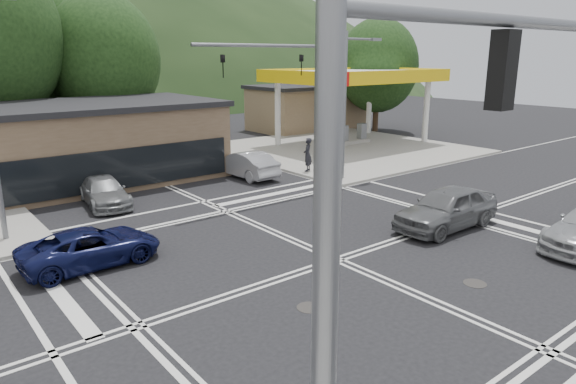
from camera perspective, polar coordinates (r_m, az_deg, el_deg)
ground at (r=17.79m, az=5.49°, el=-7.51°), size 120.00×120.00×0.00m
sidewalk_ne at (r=38.25m, az=6.13°, el=4.82°), size 16.00×16.00×0.15m
gas_station_canopy at (r=39.80m, az=7.40°, el=12.38°), size 12.32×8.34×5.75m
convenience_store at (r=48.65m, az=2.09°, el=9.24°), size 10.00×6.00×3.80m
tree_n_c at (r=37.86m, az=-19.84°, el=13.70°), size 7.60×7.60×10.87m
tree_n_e at (r=40.86m, az=-25.92°, el=14.06°), size 8.40×8.40×11.98m
tree_ne at (r=47.63m, az=9.94°, el=13.66°), size 7.20×7.20×9.99m
signal_mast_ne at (r=27.22m, az=4.32°, el=11.35°), size 11.65×0.30×8.00m
signal_mast_sw at (r=6.44m, az=16.22°, el=-0.67°), size 9.14×0.28×8.00m
car_blue_west at (r=18.29m, az=-21.04°, el=-5.73°), size 4.56×2.18×1.25m
car_grey_center at (r=21.54m, az=17.20°, el=-1.71°), size 4.97×2.04×1.69m
car_queue_a at (r=29.40m, az=-4.78°, el=3.11°), size 1.82×4.64×1.51m
car_queue_b at (r=34.00m, az=-16.38°, el=4.28°), size 2.25×4.91×1.63m
car_northbound at (r=25.33m, az=-19.76°, el=0.04°), size 2.31×4.56×1.27m
pedestrian at (r=30.12m, az=2.19°, el=4.18°), size 0.86×0.80×1.97m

